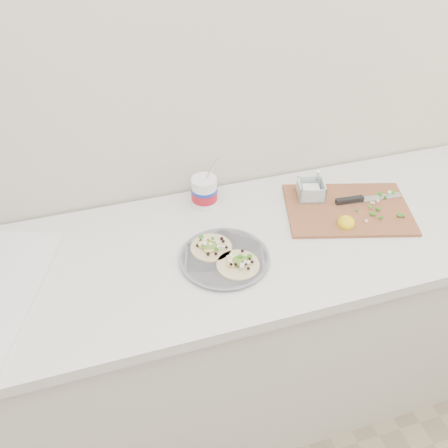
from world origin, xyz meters
name	(u,v)px	position (x,y,z in m)	size (l,w,h in m)	color
counter	(192,339)	(0.00, 1.43, 0.45)	(2.44, 0.66, 0.90)	silver
taco_plate	(224,256)	(0.10, 1.35, 0.92)	(0.28, 0.28, 0.04)	slate
tub	(205,189)	(0.12, 1.65, 0.97)	(0.09, 0.09, 0.21)	white
cutboard	(346,205)	(0.59, 1.47, 0.92)	(0.49, 0.40, 0.07)	brown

